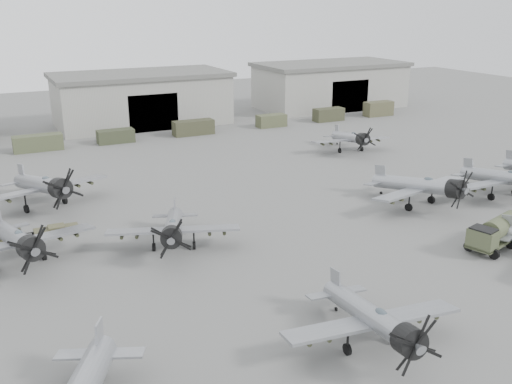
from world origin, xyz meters
TOP-DOWN VIEW (x-y plane):
  - ground at (0.00, 0.00)m, footprint 220.00×220.00m
  - hangar_center at (0.00, 61.96)m, footprint 29.00×14.80m
  - hangar_right at (38.00, 61.96)m, footprint 29.00×14.80m
  - support_truck_2 at (-18.33, 50.00)m, footprint 6.66×2.20m
  - support_truck_3 at (-7.43, 50.00)m, footprint 5.34×2.20m
  - support_truck_4 at (4.80, 50.00)m, footprint 6.43×2.20m
  - support_truck_5 at (18.64, 50.00)m, footprint 4.93×2.20m
  - support_truck_6 at (30.00, 50.00)m, footprint 5.41×2.20m
  - support_truck_7 at (40.85, 50.00)m, footprint 5.45×2.20m
  - aircraft_near_1 at (-5.86, -10.07)m, footprint 11.38×10.24m
  - aircraft_mid_0 at (-23.85, 11.49)m, footprint 12.23×11.01m
  - aircraft_mid_1 at (-12.01, 9.05)m, footprint 11.08×9.99m
  - aircraft_mid_2 at (14.01, 8.16)m, footprint 12.47×11.22m
  - aircraft_far_0 at (-20.33, 24.62)m, footprint 13.22×11.90m
  - aircraft_far_1 at (20.69, 29.91)m, footprint 11.20×10.08m
  - aircraft_extra_430 at (23.95, 6.49)m, footprint 11.85×10.66m
  - fuel_tanker at (12.74, -2.36)m, footprint 7.02×4.37m
  - tug_trailer at (-22.76, 17.31)m, footprint 6.71×1.43m

SIDE VIEW (x-z plane):
  - ground at x=0.00m, z-range 0.00..0.00m
  - tug_trailer at x=-22.76m, z-range -0.17..1.18m
  - support_truck_3 at x=-7.43m, z-range 0.00..1.97m
  - support_truck_5 at x=18.64m, z-range 0.00..2.04m
  - support_truck_6 at x=30.00m, z-range 0.00..2.23m
  - support_truck_2 at x=-18.33m, z-range 0.00..2.24m
  - support_truck_4 at x=4.80m, z-range 0.00..2.29m
  - support_truck_7 at x=40.85m, z-range 0.00..2.60m
  - fuel_tanker at x=12.74m, z-range 0.19..2.76m
  - aircraft_far_1 at x=20.69m, z-range -0.20..4.24m
  - aircraft_mid_1 at x=-12.01m, z-range -0.20..4.26m
  - aircraft_near_1 at x=-5.86m, z-range -0.20..4.32m
  - aircraft_extra_430 at x=23.95m, z-range -0.22..4.56m
  - aircraft_mid_0 at x=-23.85m, z-range -0.22..4.64m
  - aircraft_mid_2 at x=14.01m, z-range -0.22..4.73m
  - aircraft_far_0 at x=-20.33m, z-range -0.24..5.04m
  - hangar_center at x=0.00m, z-range 0.02..8.72m
  - hangar_right at x=38.00m, z-range 0.02..8.72m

